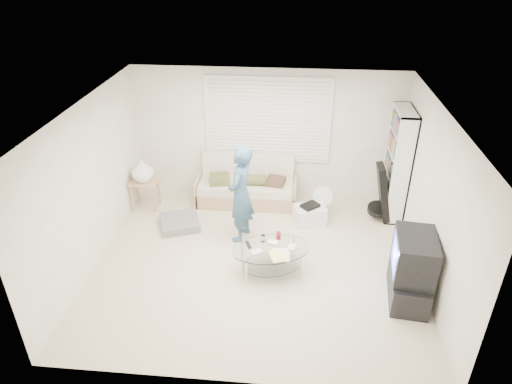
# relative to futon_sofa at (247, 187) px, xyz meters

# --- Properties ---
(ground) EXTENTS (5.00, 5.00, 0.00)m
(ground) POSITION_rel_futon_sofa_xyz_m (0.36, -1.87, -0.30)
(ground) COLOR #BCAD92
(ground) RESTS_ON ground
(room_shell) EXTENTS (5.02, 4.52, 2.51)m
(room_shell) POSITION_rel_futon_sofa_xyz_m (0.36, -1.39, 1.33)
(room_shell) COLOR beige
(room_shell) RESTS_ON ground
(window_blinds) EXTENTS (2.32, 0.08, 1.62)m
(window_blinds) POSITION_rel_futon_sofa_xyz_m (0.36, 0.33, 1.25)
(window_blinds) COLOR silver
(window_blinds) RESTS_ON ground
(futon_sofa) EXTENTS (1.89, 0.76, 0.92)m
(futon_sofa) POSITION_rel_futon_sofa_xyz_m (0.00, 0.00, 0.00)
(futon_sofa) COLOR tan
(futon_sofa) RESTS_ON ground
(grey_floor_pillow) EXTENTS (0.83, 0.83, 0.15)m
(grey_floor_pillow) POSITION_rel_futon_sofa_xyz_m (-1.09, -0.98, -0.23)
(grey_floor_pillow) COLOR slate
(grey_floor_pillow) RESTS_ON ground
(side_table) EXTENTS (0.51, 0.41, 1.01)m
(side_table) POSITION_rel_futon_sofa_xyz_m (-1.86, -0.41, 0.44)
(side_table) COLOR tan
(side_table) RESTS_ON ground
(bookshelf) EXTENTS (0.32, 0.84, 2.00)m
(bookshelf) POSITION_rel_futon_sofa_xyz_m (2.68, -0.17, 0.70)
(bookshelf) COLOR white
(bookshelf) RESTS_ON ground
(guitar_case) EXTENTS (0.39, 0.39, 1.06)m
(guitar_case) POSITION_rel_futon_sofa_xyz_m (2.46, -0.41, 0.17)
(guitar_case) COLOR black
(guitar_case) RESTS_ON ground
(floor_fan) EXTENTS (0.37, 0.24, 0.60)m
(floor_fan) POSITION_rel_futon_sofa_xyz_m (1.42, -0.40, 0.05)
(floor_fan) COLOR white
(floor_fan) RESTS_ON ground
(storage_bin) EXTENTS (0.63, 0.52, 0.38)m
(storage_bin) POSITION_rel_futon_sofa_xyz_m (1.20, -0.65, -0.13)
(storage_bin) COLOR white
(storage_bin) RESTS_ON ground
(tv_unit) EXTENTS (0.61, 0.99, 1.03)m
(tv_unit) POSITION_rel_futon_sofa_xyz_m (2.56, -2.48, 0.19)
(tv_unit) COLOR black
(tv_unit) RESTS_ON ground
(coffee_table) EXTENTS (1.35, 1.04, 0.56)m
(coffee_table) POSITION_rel_futon_sofa_xyz_m (0.60, -2.09, 0.05)
(coffee_table) COLOR silver
(coffee_table) RESTS_ON ground
(standing_person) EXTENTS (0.54, 0.69, 1.68)m
(standing_person) POSITION_rel_futon_sofa_xyz_m (0.04, -1.21, 0.54)
(standing_person) COLOR #335271
(standing_person) RESTS_ON ground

